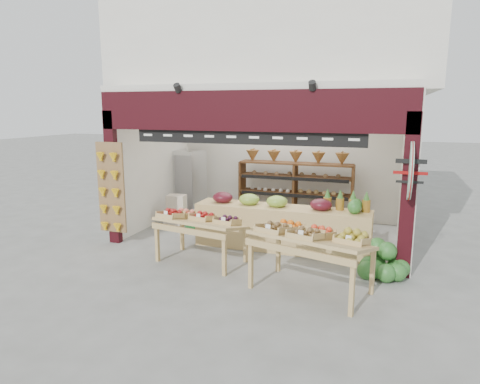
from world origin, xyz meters
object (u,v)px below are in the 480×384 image
Objects in this scene: refrigerator at (190,182)px; display_table_right at (308,236)px; mid_counter at (281,226)px; display_table_left at (198,220)px; cardboard_stack at (186,214)px; watermelon_pile at (383,264)px; back_shelving at (295,178)px.

refrigerator is 5.26m from display_table_right.
display_table_right reaches higher than mid_counter.
mid_counter is at bearing 116.05° from display_table_right.
refrigerator is 3.49m from display_table_left.
cardboard_stack is 2.69m from mid_counter.
display_table_right is 2.32× the size of watermelon_pile.
display_table_right is (3.35, -2.66, 0.57)m from cardboard_stack.
cardboard_stack is 0.56× the size of display_table_right.
mid_counter reaches higher than cardboard_stack.
mid_counter reaches higher than watermelon_pile.
watermelon_pile is at bearing -21.55° from cardboard_stack.
refrigerator is 1.25m from cardboard_stack.
refrigerator is at bearing 118.35° from display_table_left.
refrigerator reaches higher than cardboard_stack.
watermelon_pile is (1.91, -0.80, -0.25)m from mid_counter.
display_table_left is 0.86× the size of display_table_right.
display_table_right is (2.09, -0.63, 0.10)m from display_table_left.
mid_counter is at bearing 40.69° from display_table_left.
display_table_left is at bearing -108.65° from back_shelving.
back_shelving is at bearing 125.87° from watermelon_pile.
mid_counter is 2.09m from watermelon_pile.
display_table_left is (1.65, -3.07, -0.09)m from refrigerator.
display_table_right reaches higher than cardboard_stack.
back_shelving is 2.72m from cardboard_stack.
watermelon_pile is (4.43, -1.75, -0.06)m from cardboard_stack.
back_shelving is 2.19m from mid_counter.
refrigerator is at bearing 135.32° from display_table_right.
refrigerator reaches higher than display_table_left.
back_shelving is at bearing 104.96° from display_table_right.
mid_counter is (2.91, -1.99, -0.36)m from refrigerator.
back_shelving reaches higher than watermelon_pile.
display_table_right is at bearing -38.44° from cardboard_stack.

